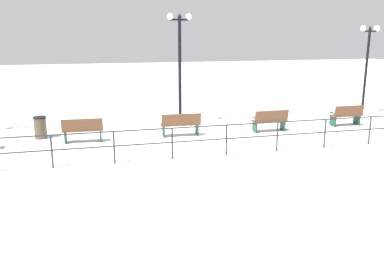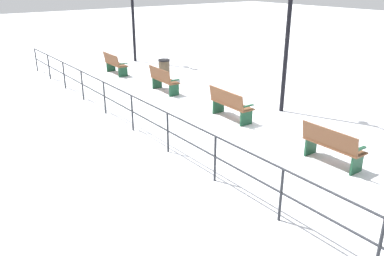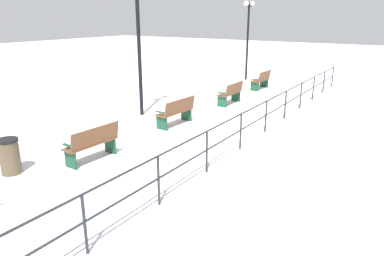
# 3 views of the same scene
# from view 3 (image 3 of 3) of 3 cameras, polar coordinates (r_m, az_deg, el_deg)

# --- Properties ---
(ground_plane) EXTENTS (80.00, 80.00, 0.00)m
(ground_plane) POSITION_cam_3_polar(r_m,az_deg,el_deg) (11.93, -2.30, 0.42)
(ground_plane) COLOR white
(ground_plane) RESTS_ON ground
(bench_nearest) EXTENTS (0.53, 1.37, 0.91)m
(bench_nearest) POSITION_cam_3_polar(r_m,az_deg,el_deg) (18.08, 10.95, 7.50)
(bench_nearest) COLOR brown
(bench_nearest) RESTS_ON ground
(bench_second) EXTENTS (0.51, 1.42, 0.90)m
(bench_second) POSITION_cam_3_polar(r_m,az_deg,el_deg) (14.77, 6.20, 5.55)
(bench_second) COLOR brown
(bench_second) RESTS_ON ground
(bench_third) EXTENTS (0.60, 1.53, 0.92)m
(bench_third) POSITION_cam_3_polar(r_m,az_deg,el_deg) (11.82, -2.49, 2.65)
(bench_third) COLOR brown
(bench_third) RESTS_ON ground
(bench_fourth) EXTENTS (0.56, 1.46, 0.91)m
(bench_fourth) POSITION_cam_3_polar(r_m,az_deg,el_deg) (9.23, -15.49, -2.29)
(bench_fourth) COLOR brown
(bench_fourth) RESTS_ON ground
(lamppost_near) EXTENTS (0.28, 1.01, 4.22)m
(lamppost_near) POSITION_cam_3_polar(r_m,az_deg,el_deg) (20.50, 8.91, 15.96)
(lamppost_near) COLOR black
(lamppost_near) RESTS_ON ground
(lamppost_middle) EXTENTS (0.26, 1.03, 4.64)m
(lamppost_middle) POSITION_cam_3_polar(r_m,az_deg,el_deg) (12.87, -8.53, 15.46)
(lamppost_middle) COLOR black
(lamppost_middle) RESTS_ON ground
(waterfront_railing) EXTENTS (0.05, 19.66, 1.02)m
(waterfront_railing) POSITION_cam_3_polar(r_m,az_deg,el_deg) (10.46, 9.89, 1.64)
(waterfront_railing) COLOR #26282D
(waterfront_railing) RESTS_ON ground
(trash_bin) EXTENTS (0.47, 0.47, 0.84)m
(trash_bin) POSITION_cam_3_polar(r_m,az_deg,el_deg) (9.21, -26.96, -4.01)
(trash_bin) COLOR brown
(trash_bin) RESTS_ON ground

